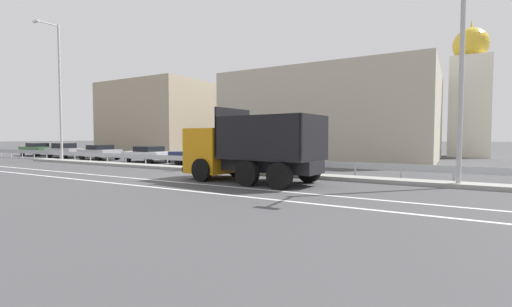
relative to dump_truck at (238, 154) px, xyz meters
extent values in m
plane|color=#424244|center=(-2.83, 0.24, -1.24)|extent=(320.00, 320.00, 0.00)
cube|color=silver|center=(0.82, -1.87, -1.24)|extent=(69.33, 0.16, 0.01)
cube|color=silver|center=(0.82, -3.52, -1.24)|extent=(69.33, 0.16, 0.01)
cube|color=gray|center=(-2.83, 2.65, -1.15)|extent=(38.13, 1.10, 0.18)
cube|color=#9EA0A5|center=(-2.83, 3.59, -0.62)|extent=(69.33, 0.04, 0.32)
cylinder|color=#ADADB2|center=(-30.95, 3.59, -0.93)|extent=(0.09, 0.09, 0.62)
cylinder|color=#ADADB2|center=(-28.86, 3.59, -0.93)|extent=(0.09, 0.09, 0.62)
cylinder|color=#ADADB2|center=(-26.78, 3.59, -0.93)|extent=(0.09, 0.09, 0.62)
cylinder|color=#ADADB2|center=(-24.70, 3.59, -0.93)|extent=(0.09, 0.09, 0.62)
cylinder|color=#ADADB2|center=(-22.61, 3.59, -0.93)|extent=(0.09, 0.09, 0.62)
cylinder|color=#ADADB2|center=(-20.53, 3.59, -0.93)|extent=(0.09, 0.09, 0.62)
cylinder|color=#ADADB2|center=(-18.45, 3.59, -0.93)|extent=(0.09, 0.09, 0.62)
cylinder|color=#ADADB2|center=(-16.37, 3.59, -0.93)|extent=(0.09, 0.09, 0.62)
cylinder|color=#ADADB2|center=(-14.28, 3.59, -0.93)|extent=(0.09, 0.09, 0.62)
cylinder|color=#ADADB2|center=(-12.20, 3.59, -0.93)|extent=(0.09, 0.09, 0.62)
cylinder|color=#ADADB2|center=(-10.12, 3.59, -0.93)|extent=(0.09, 0.09, 0.62)
cylinder|color=#ADADB2|center=(-8.04, 3.59, -0.93)|extent=(0.09, 0.09, 0.62)
cylinder|color=#ADADB2|center=(-5.95, 3.59, -0.93)|extent=(0.09, 0.09, 0.62)
cylinder|color=#ADADB2|center=(-3.87, 3.59, -0.93)|extent=(0.09, 0.09, 0.62)
cylinder|color=#ADADB2|center=(-1.79, 3.59, -0.93)|extent=(0.09, 0.09, 0.62)
cylinder|color=#ADADB2|center=(0.30, 3.59, -0.93)|extent=(0.09, 0.09, 0.62)
cylinder|color=#ADADB2|center=(2.38, 3.59, -0.93)|extent=(0.09, 0.09, 0.62)
cylinder|color=#ADADB2|center=(4.46, 3.59, -0.93)|extent=(0.09, 0.09, 0.62)
cylinder|color=#ADADB2|center=(6.54, 3.59, -0.93)|extent=(0.09, 0.09, 0.62)
cylinder|color=#ADADB2|center=(8.63, 3.59, -0.93)|extent=(0.09, 0.09, 0.62)
cube|color=orange|center=(-1.39, 0.13, 0.12)|extent=(2.12, 2.70, 2.10)
cube|color=black|center=(-2.35, 0.22, 0.48)|extent=(0.23, 2.18, 0.80)
cube|color=black|center=(-2.38, 0.22, -0.78)|extent=(0.33, 2.49, 0.24)
cube|color=black|center=(1.76, -0.16, -0.46)|extent=(4.53, 1.79, 0.53)
cube|color=black|center=(1.76, -0.16, -0.13)|extent=(4.45, 2.81, 0.12)
cube|color=black|center=(1.66, -1.33, 0.79)|extent=(4.24, 0.49, 1.73)
cube|color=black|center=(1.87, 1.00, 0.79)|extent=(4.24, 0.49, 1.73)
cube|color=black|center=(-0.30, 0.03, 1.00)|extent=(0.32, 2.44, 2.16)
cube|color=black|center=(3.83, -0.35, 0.79)|extent=(0.32, 2.44, 1.73)
cylinder|color=black|center=(-1.22, -1.14, -0.72)|extent=(1.06, 0.41, 1.04)
cylinder|color=black|center=(-0.99, 1.34, -0.72)|extent=(1.06, 0.41, 1.04)
cylinder|color=black|center=(1.32, -1.37, -0.72)|extent=(1.06, 0.41, 1.04)
cylinder|color=black|center=(1.54, 1.11, -0.72)|extent=(1.06, 0.41, 1.04)
cylinder|color=black|center=(2.86, -1.51, -0.72)|extent=(1.06, 0.41, 1.04)
cylinder|color=black|center=(3.09, 0.97, -0.72)|extent=(1.06, 0.41, 1.04)
cylinder|color=white|center=(-4.83, 2.65, -1.10)|extent=(0.16, 0.16, 0.28)
cylinder|color=black|center=(-4.83, 2.65, -0.82)|extent=(0.16, 0.16, 0.28)
cylinder|color=white|center=(-4.83, 2.65, -0.54)|extent=(0.16, 0.16, 0.28)
cylinder|color=black|center=(-4.83, 2.65, -0.26)|extent=(0.16, 0.16, 0.28)
cylinder|color=white|center=(-4.83, 2.65, 0.02)|extent=(0.16, 0.16, 0.28)
cylinder|color=#1E4CB2|center=(-4.83, 2.65, 0.50)|extent=(0.68, 0.03, 0.68)
cylinder|color=white|center=(-4.83, 2.65, 0.50)|extent=(0.74, 0.02, 0.74)
cylinder|color=#ADADB2|center=(-18.95, 2.82, 4.25)|extent=(0.18, 0.18, 10.98)
cylinder|color=#ADADB2|center=(-18.97, 1.99, 9.59)|extent=(0.15, 1.66, 0.10)
cube|color=silver|center=(-18.99, 1.16, 9.51)|extent=(0.71, 0.22, 0.12)
cylinder|color=#ADADB2|center=(8.79, 2.49, 2.90)|extent=(0.18, 0.18, 8.29)
cube|color=#335B33|center=(-29.68, 6.39, -0.60)|extent=(4.59, 1.92, 0.69)
cube|color=black|center=(-29.54, 6.39, -0.07)|extent=(1.97, 1.58, 0.38)
cylinder|color=black|center=(-31.11, 5.67, -0.94)|extent=(0.61, 0.23, 0.60)
cylinder|color=black|center=(-31.03, 7.27, -0.94)|extent=(0.61, 0.23, 0.60)
cylinder|color=black|center=(-28.32, 5.52, -0.94)|extent=(0.61, 0.23, 0.60)
cylinder|color=black|center=(-28.24, 7.12, -0.94)|extent=(0.61, 0.23, 0.60)
cube|color=#A3A3A8|center=(-23.85, 5.97, -0.63)|extent=(4.11, 1.69, 0.63)
cube|color=black|center=(-23.97, 5.97, -0.07)|extent=(1.73, 1.48, 0.49)
cylinder|color=black|center=(-22.58, 6.77, -0.94)|extent=(0.60, 0.20, 0.60)
cylinder|color=black|center=(-22.58, 5.17, -0.94)|extent=(0.60, 0.20, 0.60)
cylinder|color=black|center=(-25.13, 6.76, -0.94)|extent=(0.60, 0.20, 0.60)
cylinder|color=black|center=(-25.12, 5.17, -0.94)|extent=(0.60, 0.20, 0.60)
cube|color=#A3A3A8|center=(-18.39, 5.84, -0.64)|extent=(3.89, 2.10, 0.61)
cube|color=black|center=(-18.28, 5.83, -0.13)|extent=(1.67, 1.77, 0.40)
cylinder|color=black|center=(-19.61, 4.98, -0.94)|extent=(0.61, 0.23, 0.60)
cylinder|color=black|center=(-19.53, 6.81, -0.94)|extent=(0.61, 0.23, 0.60)
cylinder|color=black|center=(-17.25, 4.87, -0.94)|extent=(0.61, 0.23, 0.60)
cylinder|color=black|center=(-17.17, 6.70, -0.94)|extent=(0.61, 0.23, 0.60)
cube|color=silver|center=(-12.43, 5.90, -0.67)|extent=(4.35, 2.13, 0.56)
cube|color=black|center=(-12.30, 5.90, -0.18)|extent=(1.88, 1.76, 0.41)
cylinder|color=black|center=(-13.79, 5.08, -0.94)|extent=(0.61, 0.23, 0.60)
cylinder|color=black|center=(-13.69, 6.87, -0.94)|extent=(0.61, 0.23, 0.60)
cylinder|color=black|center=(-11.16, 4.93, -0.94)|extent=(0.61, 0.23, 0.60)
cylinder|color=black|center=(-11.06, 6.72, -0.94)|extent=(0.61, 0.23, 0.60)
cube|color=navy|center=(-6.84, 5.87, -0.62)|extent=(4.91, 2.09, 0.66)
cube|color=black|center=(-6.98, 5.86, -0.09)|extent=(2.10, 1.72, 0.40)
cylinder|color=black|center=(-5.39, 6.82, -0.94)|extent=(0.61, 0.23, 0.60)
cylinder|color=black|center=(-5.30, 5.07, -0.94)|extent=(0.61, 0.23, 0.60)
cylinder|color=black|center=(-8.37, 6.66, -0.94)|extent=(0.61, 0.23, 0.60)
cylinder|color=black|center=(-8.28, 4.92, -0.94)|extent=(0.61, 0.23, 0.60)
cube|color=tan|center=(-21.23, 18.41, 2.84)|extent=(11.73, 14.30, 8.16)
cube|color=#B7AD99|center=(-0.99, 18.24, 2.53)|extent=(16.96, 14.40, 7.55)
cube|color=silver|center=(9.76, 27.33, 3.71)|extent=(3.60, 3.60, 9.90)
sphere|color=gold|center=(9.76, 27.33, 9.96)|extent=(3.24, 3.24, 3.24)
cone|color=gold|center=(9.76, 27.33, 11.85)|extent=(0.30, 0.30, 1.20)
camera|label=1|loc=(8.62, -13.19, 0.77)|focal=24.00mm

